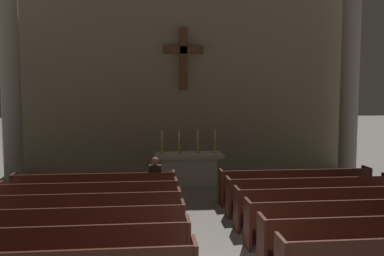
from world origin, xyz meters
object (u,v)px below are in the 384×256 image
at_px(pew_left_row_4, 83,214).
at_px(pew_right_row_6, 295,186).
at_px(pew_left_row_3, 74,230).
at_px(pew_left_row_5, 90,201).
at_px(pew_right_row_4, 327,207).
at_px(column_left_third, 11,80).
at_px(candlestick_inner_right, 198,146).
at_px(lone_worshipper, 155,180).
at_px(pew_right_row_3, 348,221).
at_px(pew_left_row_6, 95,190).
at_px(candlestick_outer_left, 162,146).
at_px(candlestick_outer_right, 215,145).
at_px(candlestick_inner_left, 179,146).
at_px(pew_right_row_2, 376,239).
at_px(altar, 188,168).
at_px(pew_right_row_5, 309,195).
at_px(column_right_third, 350,81).
at_px(pew_left_row_2, 63,251).

height_order(pew_left_row_4, pew_right_row_6, same).
distance_m(pew_left_row_3, pew_right_row_6, 6.15).
height_order(pew_left_row_5, pew_right_row_4, same).
bearing_deg(column_left_third, candlestick_inner_right, -5.38).
xyz_separation_m(pew_right_row_4, lone_worshipper, (-3.76, 2.12, 0.22)).
relative_size(pew_left_row_5, pew_right_row_3, 1.00).
relative_size(pew_left_row_6, lone_worshipper, 3.11).
height_order(candlestick_outer_left, candlestick_inner_right, same).
xyz_separation_m(candlestick_outer_right, lone_worshipper, (-1.96, -2.51, -0.56)).
distance_m(pew_left_row_4, pew_right_row_4, 5.30).
height_order(candlestick_outer_left, candlestick_inner_left, same).
xyz_separation_m(candlestick_inner_right, candlestick_outer_right, (0.55, 0.00, 0.00)).
xyz_separation_m(pew_left_row_3, pew_right_row_2, (5.30, -1.04, 0.00)).
xyz_separation_m(pew_left_row_4, pew_right_row_3, (5.30, -1.04, 0.00)).
xyz_separation_m(pew_left_row_5, pew_left_row_6, (0.00, 1.04, 0.00)).
height_order(column_left_third, candlestick_outer_left, column_left_third).
distance_m(pew_left_row_5, altar, 4.46).
bearing_deg(lone_worshipper, candlestick_inner_right, 60.73).
bearing_deg(pew_right_row_2, candlestick_outer_left, 117.59).
height_order(pew_right_row_4, candlestick_inner_right, candlestick_inner_right).
height_order(pew_right_row_3, pew_right_row_5, same).
relative_size(pew_left_row_4, column_right_third, 0.60).
height_order(pew_right_row_2, column_right_third, column_right_third).
distance_m(pew_left_row_4, altar, 5.33).
distance_m(pew_right_row_4, altar, 5.33).
bearing_deg(lone_worshipper, pew_left_row_4, -126.14).
bearing_deg(pew_right_row_4, pew_right_row_6, 90.00).
height_order(candlestick_outer_left, candlestick_outer_right, same).
bearing_deg(candlestick_outer_left, candlestick_inner_right, 0.00).
height_order(pew_right_row_5, candlestick_outer_left, candlestick_outer_left).
bearing_deg(pew_left_row_4, column_left_third, 119.57).
relative_size(column_left_third, column_right_third, 1.00).
bearing_deg(pew_left_row_4, candlestick_outer_left, 68.72).
relative_size(pew_left_row_2, pew_left_row_5, 1.00).
height_order(pew_left_row_6, candlestick_inner_right, candlestick_inner_right).
height_order(pew_left_row_3, pew_right_row_3, same).
relative_size(pew_right_row_6, column_left_third, 0.60).
xyz_separation_m(pew_left_row_2, pew_right_row_4, (5.30, 2.08, 0.00)).
xyz_separation_m(pew_right_row_2, lone_worshipper, (-3.76, 4.19, 0.22)).
bearing_deg(lone_worshipper, column_right_third, 24.59).
xyz_separation_m(pew_left_row_4, candlestick_inner_right, (2.95, 4.63, 0.78)).
xyz_separation_m(pew_right_row_4, column_left_third, (-8.24, 5.18, 2.86)).
relative_size(pew_right_row_5, candlestick_inner_right, 5.48).
bearing_deg(pew_right_row_2, column_right_third, 67.95).
relative_size(pew_right_row_4, candlestick_inner_right, 5.48).
bearing_deg(altar, pew_left_row_3, -115.09).
bearing_deg(candlestick_outer_right, pew_right_row_6, -54.75).
relative_size(pew_left_row_5, lone_worshipper, 3.11).
distance_m(column_right_third, candlestick_inner_right, 5.71).
bearing_deg(altar, pew_left_row_2, -111.59).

